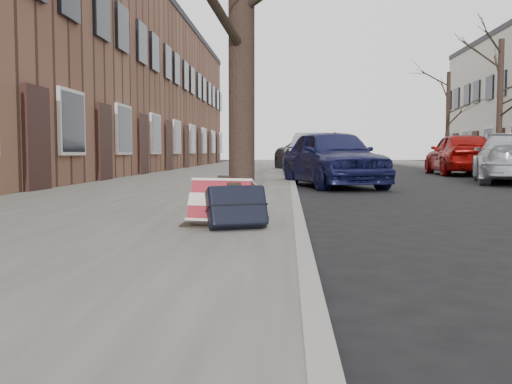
# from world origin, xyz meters

# --- Properties ---
(ground) EXTENTS (120.00, 120.00, 0.00)m
(ground) POSITION_xyz_m (0.00, 0.00, 0.00)
(ground) COLOR black
(ground) RESTS_ON ground
(near_sidewalk) EXTENTS (5.00, 70.00, 0.12)m
(near_sidewalk) POSITION_xyz_m (-3.70, 15.00, 0.06)
(near_sidewalk) COLOR slate
(near_sidewalk) RESTS_ON ground
(house_near) EXTENTS (6.80, 40.00, 7.00)m
(house_near) POSITION_xyz_m (-9.60, 16.00, 3.50)
(house_near) COLOR brown
(house_near) RESTS_ON ground
(dirt_patch) EXTENTS (0.85, 0.85, 0.02)m
(dirt_patch) POSITION_xyz_m (-2.00, 1.20, 0.13)
(dirt_patch) COLOR black
(dirt_patch) RESTS_ON near_sidewalk
(suitcase_red) EXTENTS (0.67, 0.47, 0.47)m
(suitcase_red) POSITION_xyz_m (-2.01, 0.82, 0.35)
(suitcase_red) COLOR maroon
(suitcase_red) RESTS_ON near_sidewalk
(suitcase_navy) EXTENTS (0.63, 0.50, 0.43)m
(suitcase_navy) POSITION_xyz_m (-1.85, 0.65, 0.34)
(suitcase_navy) COLOR black
(suitcase_navy) RESTS_ON near_sidewalk
(car_near_front) EXTENTS (2.72, 4.48, 1.42)m
(car_near_front) POSITION_xyz_m (-0.30, 9.28, 0.71)
(car_near_front) COLOR #161844
(car_near_front) RESTS_ON ground
(car_near_mid) EXTENTS (2.44, 4.93, 1.55)m
(car_near_mid) POSITION_xyz_m (-0.30, 16.02, 0.78)
(car_near_mid) COLOR #A6A9AE
(car_near_mid) RESTS_ON ground
(car_near_back) EXTENTS (3.49, 5.44, 1.40)m
(car_near_back) POSITION_xyz_m (-0.35, 19.71, 0.70)
(car_near_back) COLOR #313136
(car_near_back) RESTS_ON ground
(car_far_front) EXTENTS (3.05, 4.98, 1.35)m
(car_far_front) POSITION_xyz_m (4.74, 11.30, 0.67)
(car_far_front) COLOR #B4B6BD
(car_far_front) RESTS_ON ground
(car_far_back) EXTENTS (2.05, 4.68, 1.57)m
(car_far_back) POSITION_xyz_m (4.97, 16.86, 0.79)
(car_far_back) COLOR #8B0A07
(car_far_back) RESTS_ON ground
(tree_far_b) EXTENTS (0.23, 0.23, 5.27)m
(tree_far_b) POSITION_xyz_m (7.20, 19.14, 2.75)
(tree_far_b) COLOR black
(tree_far_b) RESTS_ON far_sidewalk
(tree_far_c) EXTENTS (0.21, 0.21, 5.01)m
(tree_far_c) POSITION_xyz_m (7.20, 26.66, 2.62)
(tree_far_c) COLOR black
(tree_far_c) RESTS_ON far_sidewalk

